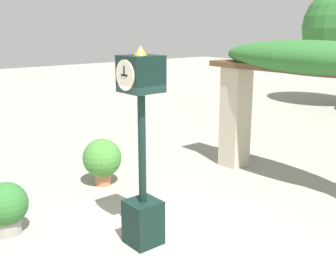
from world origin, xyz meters
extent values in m
plane|color=gray|center=(0.00, 0.00, 0.00)|extent=(60.00, 60.00, 0.00)
cube|color=black|center=(-0.25, -0.21, 0.35)|extent=(0.49, 0.49, 0.70)
cylinder|color=black|center=(-0.25, -0.21, 1.53)|extent=(0.12, 0.12, 1.65)
cylinder|color=gold|center=(-0.25, -0.21, 2.37)|extent=(0.18, 0.18, 0.04)
cube|color=black|center=(-0.25, -0.21, 2.65)|extent=(0.52, 0.52, 0.52)
cylinder|color=beige|center=(-0.25, -0.48, 2.65)|extent=(0.43, 0.02, 0.43)
cylinder|color=beige|center=(-0.25, 0.06, 2.65)|extent=(0.43, 0.02, 0.43)
cube|color=black|center=(-0.25, -0.49, 2.65)|extent=(0.15, 0.01, 0.02)
cube|color=black|center=(-0.25, -0.49, 2.71)|extent=(0.02, 0.01, 0.14)
cone|color=gold|center=(-0.25, -0.21, 2.98)|extent=(0.18, 0.18, 0.14)
cube|color=#BCB299|center=(-1.95, 3.77, 1.20)|extent=(0.54, 0.54, 2.40)
cube|color=brown|center=(0.00, 3.50, 2.46)|extent=(5.03, 0.16, 0.13)
cube|color=brown|center=(0.00, 3.68, 2.46)|extent=(5.03, 0.16, 0.13)
cube|color=brown|center=(0.00, 3.87, 2.46)|extent=(5.03, 0.16, 0.13)
cube|color=brown|center=(0.00, 4.05, 2.46)|extent=(5.03, 0.16, 0.13)
ellipsoid|color=#2D6B2D|center=(0.00, 3.77, 2.70)|extent=(4.39, 1.14, 0.70)
cylinder|color=#B26B4C|center=(-2.85, 0.61, 0.14)|extent=(0.35, 0.35, 0.29)
sphere|color=#427F33|center=(-2.85, 0.61, 0.59)|extent=(0.82, 0.82, 0.82)
cylinder|color=gray|center=(-1.90, -1.74, 0.13)|extent=(0.42, 0.42, 0.26)
sphere|color=#2D6B2D|center=(-1.90, -1.74, 0.52)|extent=(0.71, 0.71, 0.71)
camera|label=1|loc=(4.63, -3.72, 3.30)|focal=45.00mm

